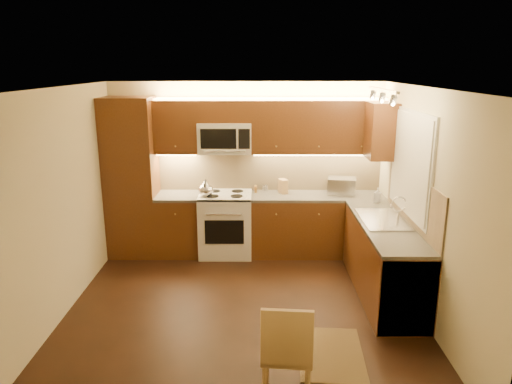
{
  "coord_description": "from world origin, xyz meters",
  "views": [
    {
      "loc": [
        0.17,
        -4.96,
        2.73
      ],
      "look_at": [
        0.15,
        0.55,
        1.25
      ],
      "focal_mm": 33.32,
      "sensor_mm": 36.0,
      "label": 1
    }
  ],
  "objects_px": {
    "stove": "(226,224)",
    "microwave": "(225,138)",
    "soap_bottle": "(378,195)",
    "knife_block": "(283,186)",
    "dining_chair": "(287,350)",
    "toaster_oven": "(341,186)",
    "sink": "(383,214)",
    "kettle": "(206,188)"
  },
  "relations": [
    {
      "from": "stove",
      "to": "microwave",
      "type": "distance_m",
      "value": 1.27
    },
    {
      "from": "soap_bottle",
      "to": "stove",
      "type": "bearing_deg",
      "value": -165.38
    },
    {
      "from": "soap_bottle",
      "to": "knife_block",
      "type": "bearing_deg",
      "value": -175.92
    },
    {
      "from": "microwave",
      "to": "dining_chair",
      "type": "distance_m",
      "value": 3.63
    },
    {
      "from": "toaster_oven",
      "to": "knife_block",
      "type": "bearing_deg",
      "value": -171.8
    },
    {
      "from": "toaster_oven",
      "to": "knife_block",
      "type": "distance_m",
      "value": 0.85
    },
    {
      "from": "sink",
      "to": "kettle",
      "type": "xyz_separation_m",
      "value": [
        -2.27,
        0.98,
        0.07
      ]
    },
    {
      "from": "knife_block",
      "to": "soap_bottle",
      "type": "xyz_separation_m",
      "value": [
        1.28,
        -0.45,
        -0.01
      ]
    },
    {
      "from": "microwave",
      "to": "soap_bottle",
      "type": "distance_m",
      "value": 2.29
    },
    {
      "from": "microwave",
      "to": "knife_block",
      "type": "relative_size",
      "value": 3.63
    },
    {
      "from": "microwave",
      "to": "sink",
      "type": "relative_size",
      "value": 0.88
    },
    {
      "from": "stove",
      "to": "dining_chair",
      "type": "relative_size",
      "value": 0.99
    },
    {
      "from": "kettle",
      "to": "dining_chair",
      "type": "bearing_deg",
      "value": -70.26
    },
    {
      "from": "sink",
      "to": "toaster_oven",
      "type": "relative_size",
      "value": 2.16
    },
    {
      "from": "kettle",
      "to": "microwave",
      "type": "bearing_deg",
      "value": 47.76
    },
    {
      "from": "dining_chair",
      "to": "stove",
      "type": "bearing_deg",
      "value": 107.4
    },
    {
      "from": "stove",
      "to": "microwave",
      "type": "xyz_separation_m",
      "value": [
        0.0,
        0.14,
        1.26
      ]
    },
    {
      "from": "toaster_oven",
      "to": "microwave",
      "type": "bearing_deg",
      "value": -171.4
    },
    {
      "from": "kettle",
      "to": "knife_block",
      "type": "relative_size",
      "value": 1.2
    },
    {
      "from": "soap_bottle",
      "to": "dining_chair",
      "type": "height_order",
      "value": "soap_bottle"
    },
    {
      "from": "soap_bottle",
      "to": "dining_chair",
      "type": "bearing_deg",
      "value": -92.55
    },
    {
      "from": "stove",
      "to": "knife_block",
      "type": "xyz_separation_m",
      "value": [
        0.84,
        0.12,
        0.54
      ]
    },
    {
      "from": "soap_bottle",
      "to": "dining_chair",
      "type": "xyz_separation_m",
      "value": [
        -1.41,
        -2.86,
        -0.54
      ]
    },
    {
      "from": "stove",
      "to": "microwave",
      "type": "height_order",
      "value": "microwave"
    },
    {
      "from": "soap_bottle",
      "to": "microwave",
      "type": "bearing_deg",
      "value": -168.9
    },
    {
      "from": "kettle",
      "to": "dining_chair",
      "type": "relative_size",
      "value": 0.27
    },
    {
      "from": "microwave",
      "to": "soap_bottle",
      "type": "xyz_separation_m",
      "value": [
        2.12,
        -0.47,
        -0.72
      ]
    },
    {
      "from": "stove",
      "to": "soap_bottle",
      "type": "distance_m",
      "value": 2.21
    },
    {
      "from": "kettle",
      "to": "toaster_oven",
      "type": "distance_m",
      "value": 1.97
    },
    {
      "from": "microwave",
      "to": "stove",
      "type": "bearing_deg",
      "value": -90.0
    },
    {
      "from": "knife_block",
      "to": "soap_bottle",
      "type": "relative_size",
      "value": 1.05
    },
    {
      "from": "stove",
      "to": "knife_block",
      "type": "distance_m",
      "value": 1.01
    },
    {
      "from": "stove",
      "to": "dining_chair",
      "type": "bearing_deg",
      "value": -77.4
    },
    {
      "from": "stove",
      "to": "sink",
      "type": "xyz_separation_m",
      "value": [
        2.0,
        -1.12,
        0.52
      ]
    },
    {
      "from": "toaster_oven",
      "to": "sink",
      "type": "bearing_deg",
      "value": -65.56
    },
    {
      "from": "dining_chair",
      "to": "soap_bottle",
      "type": "bearing_deg",
      "value": 68.65
    },
    {
      "from": "microwave",
      "to": "toaster_oven",
      "type": "xyz_separation_m",
      "value": [
        1.69,
        -0.05,
        -0.7
      ]
    },
    {
      "from": "microwave",
      "to": "soap_bottle",
      "type": "bearing_deg",
      "value": -12.5
    },
    {
      "from": "kettle",
      "to": "dining_chair",
      "type": "height_order",
      "value": "kettle"
    },
    {
      "from": "sink",
      "to": "soap_bottle",
      "type": "xyz_separation_m",
      "value": [
        0.12,
        0.79,
        0.02
      ]
    },
    {
      "from": "microwave",
      "to": "toaster_oven",
      "type": "height_order",
      "value": "microwave"
    },
    {
      "from": "sink",
      "to": "kettle",
      "type": "distance_m",
      "value": 2.47
    }
  ]
}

